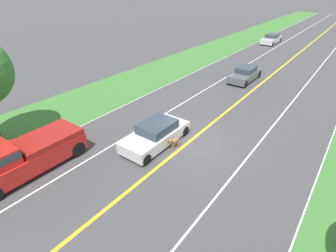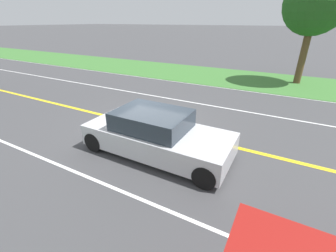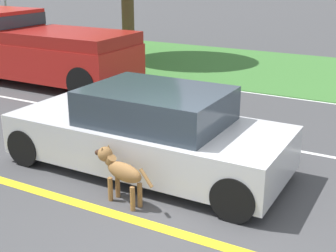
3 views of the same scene
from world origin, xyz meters
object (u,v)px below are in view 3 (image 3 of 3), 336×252
ego_car (149,132)px  street_sign (6,7)px  pickup_truck (33,46)px  dog (120,170)px

ego_car → street_sign: (6.43, 10.02, 1.09)m
pickup_truck → street_sign: (2.75, 3.92, 0.73)m
pickup_truck → street_sign: size_ratio=2.04×
dog → pickup_truck: bearing=64.3°
pickup_truck → ego_car: bearing=-121.1°
dog → ego_car: bearing=22.7°
dog → street_sign: street_sign is taller
dog → pickup_truck: size_ratio=0.20×
street_sign → dog: bearing=-126.6°
pickup_truck → street_sign: street_sign is taller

